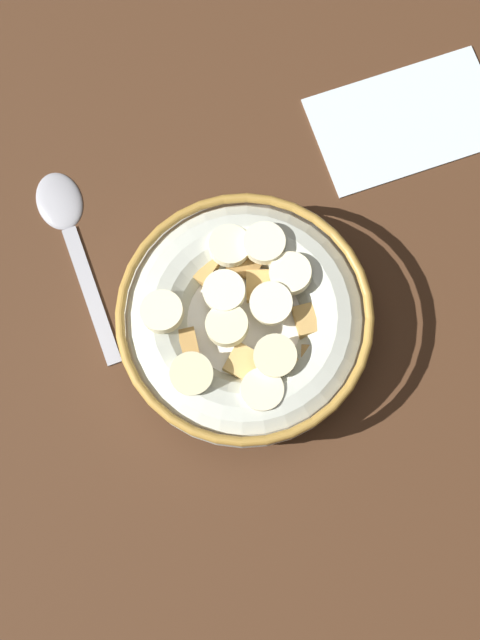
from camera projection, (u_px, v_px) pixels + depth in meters
ground_plane at (240, 333)px, 58.64cm from camera, size 129.22×129.22×2.00cm
cereal_bowl at (240, 322)px, 55.19cm from camera, size 16.16×16.16×5.38cm
spoon at (62, 222)px, 58.98cm from camera, size 7.24×14.11×0.80cm
folded_napkin at (403, 120)px, 60.86cm from camera, size 14.96×11.87×0.30cm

